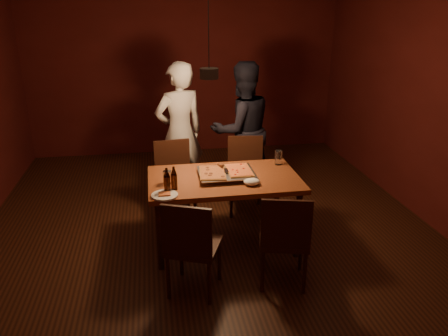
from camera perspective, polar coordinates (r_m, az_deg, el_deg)
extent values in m
plane|color=#3D1D10|center=(4.84, -1.71, -8.70)|extent=(6.00, 6.00, 0.00)
plane|color=#561613|center=(7.27, -5.19, 12.89)|extent=(5.00, 0.00, 5.00)
plane|color=#561613|center=(1.63, 13.15, -16.66)|extent=(5.00, 0.00, 5.00)
plane|color=#561613|center=(5.27, 26.39, 7.89)|extent=(0.00, 6.00, 6.00)
cube|color=brown|center=(4.37, 0.00, -1.53)|extent=(1.50, 0.90, 0.05)
cylinder|color=#38190F|center=(4.15, -8.41, -8.83)|extent=(0.06, 0.06, 0.70)
cylinder|color=#38190F|center=(4.36, 9.62, -7.35)|extent=(0.06, 0.06, 0.70)
cylinder|color=#38190F|center=(4.80, -8.67, -4.51)|extent=(0.06, 0.06, 0.70)
cylinder|color=#38190F|center=(4.99, 6.91, -3.44)|extent=(0.06, 0.06, 0.70)
cube|color=#38190F|center=(5.08, -6.30, -1.97)|extent=(0.47, 0.47, 0.04)
cube|color=#38190F|center=(5.17, -6.80, 1.26)|extent=(0.42, 0.08, 0.45)
cube|color=#38190F|center=(5.20, 2.87, -1.31)|extent=(0.48, 0.48, 0.04)
cube|color=#38190F|center=(5.30, 2.78, 1.87)|extent=(0.42, 0.09, 0.45)
cube|color=#38190F|center=(3.80, -3.95, -10.16)|extent=(0.55, 0.55, 0.04)
cube|color=#38190F|center=(3.53, -4.92, -8.35)|extent=(0.40, 0.19, 0.45)
cube|color=#38190F|center=(3.94, 7.79, -9.16)|extent=(0.51, 0.51, 0.04)
cube|color=#38190F|center=(3.66, 8.12, -7.37)|extent=(0.41, 0.13, 0.45)
cube|color=silver|center=(4.37, 0.32, -0.84)|extent=(0.59, 0.50, 0.05)
cube|color=maroon|center=(4.32, -1.52, -0.59)|extent=(0.29, 0.42, 0.02)
cube|color=gold|center=(4.39, 1.98, -0.26)|extent=(0.24, 0.38, 0.02)
cylinder|color=black|center=(4.04, -7.44, -2.11)|extent=(0.06, 0.06, 0.15)
cone|color=black|center=(4.00, -7.52, -0.59)|extent=(0.06, 0.06, 0.08)
cylinder|color=black|center=(4.08, -6.53, -1.86)|extent=(0.06, 0.06, 0.14)
cone|color=black|center=(4.04, -6.59, -0.39)|extent=(0.06, 0.06, 0.08)
cylinder|color=silver|center=(4.23, -7.43, -1.20)|extent=(0.08, 0.08, 0.13)
cylinder|color=silver|center=(4.72, 7.13, 1.37)|extent=(0.08, 0.08, 0.16)
cylinder|color=white|center=(3.97, -7.76, -3.55)|extent=(0.24, 0.24, 0.02)
cube|color=gold|center=(3.97, -7.77, -3.37)|extent=(0.11, 0.09, 0.01)
ellipsoid|color=white|center=(4.17, 3.66, -1.82)|extent=(0.16, 0.12, 0.07)
imported|color=silver|center=(5.46, -5.80, 4.61)|extent=(0.75, 0.62, 1.75)
imported|color=black|center=(5.59, 2.36, 4.98)|extent=(0.97, 0.84, 1.73)
cylinder|color=black|center=(4.27, -1.96, 12.23)|extent=(0.18, 0.18, 0.10)
cylinder|color=black|center=(4.22, -2.06, 19.64)|extent=(0.01, 0.01, 1.00)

